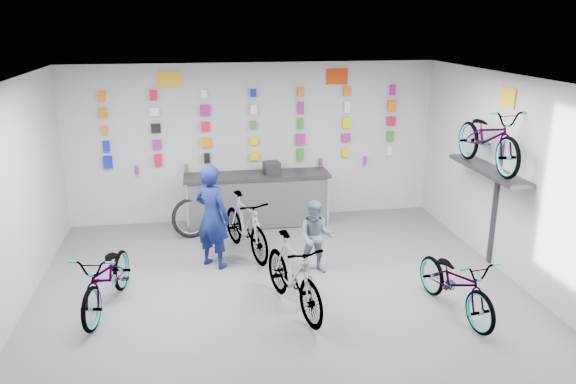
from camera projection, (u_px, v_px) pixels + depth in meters
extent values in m
plane|color=#57585D|center=(290.00, 318.00, 7.38)|extent=(8.00, 8.00, 0.00)
plane|color=white|center=(290.00, 88.00, 6.49)|extent=(8.00, 8.00, 0.00)
plane|color=silver|center=(254.00, 143.00, 10.70)|extent=(7.00, 0.00, 7.00)
plane|color=silver|center=(547.00, 196.00, 7.50)|extent=(0.00, 8.00, 8.00)
cube|color=black|center=(257.00, 202.00, 10.59)|extent=(2.60, 0.60, 0.90)
cube|color=silver|center=(259.00, 206.00, 10.30)|extent=(2.60, 0.02, 0.90)
cube|color=silver|center=(188.00, 209.00, 10.09)|extent=(0.04, 0.04, 0.96)
cube|color=silver|center=(328.00, 202.00, 10.51)|extent=(0.04, 0.04, 0.96)
cube|color=black|center=(257.00, 176.00, 10.44)|extent=(2.70, 0.66, 0.06)
cube|color=#111BB6|center=(108.00, 162.00, 10.28)|extent=(0.16, 0.06, 0.23)
cube|color=red|center=(158.00, 160.00, 10.42)|extent=(0.14, 0.06, 0.22)
cube|color=black|center=(207.00, 158.00, 10.57)|extent=(0.11, 0.06, 0.19)
cube|color=#D8CB02|center=(254.00, 156.00, 10.71)|extent=(0.16, 0.06, 0.15)
cube|color=#2C801F|center=(301.00, 154.00, 10.86)|extent=(0.12, 0.06, 0.22)
cube|color=#D8CB02|center=(346.00, 153.00, 11.00)|extent=(0.13, 0.06, 0.17)
cube|color=white|center=(389.00, 151.00, 11.15)|extent=(0.10, 0.06, 0.17)
cube|color=#111BB6|center=(106.00, 146.00, 10.19)|extent=(0.12, 0.06, 0.19)
cube|color=#90196E|center=(157.00, 144.00, 10.33)|extent=(0.16, 0.06, 0.16)
cube|color=orange|center=(206.00, 143.00, 10.48)|extent=(0.17, 0.06, 0.18)
cube|color=#D8CB02|center=(254.00, 141.00, 10.62)|extent=(0.14, 0.06, 0.15)
cube|color=#90196E|center=(301.00, 139.00, 10.77)|extent=(0.17, 0.06, 0.21)
cube|color=#90196E|center=(346.00, 138.00, 10.91)|extent=(0.18, 0.06, 0.15)
cube|color=#2C801F|center=(390.00, 136.00, 11.06)|extent=(0.14, 0.06, 0.19)
cube|color=orange|center=(105.00, 130.00, 10.10)|extent=(0.10, 0.06, 0.15)
cube|color=black|center=(156.00, 128.00, 10.24)|extent=(0.17, 0.06, 0.17)
cube|color=red|center=(206.00, 127.00, 10.39)|extent=(0.15, 0.06, 0.18)
cube|color=#2C801F|center=(254.00, 125.00, 10.53)|extent=(0.10, 0.06, 0.16)
cube|color=#2C801F|center=(301.00, 124.00, 10.68)|extent=(0.09, 0.06, 0.21)
cube|color=#D8CB02|center=(347.00, 122.00, 10.82)|extent=(0.15, 0.06, 0.21)
cube|color=red|center=(391.00, 121.00, 10.97)|extent=(0.17, 0.06, 0.17)
cube|color=orange|center=(103.00, 113.00, 10.01)|extent=(0.13, 0.06, 0.18)
cube|color=white|center=(155.00, 112.00, 10.15)|extent=(0.17, 0.06, 0.15)
cube|color=#90196E|center=(205.00, 110.00, 10.30)|extent=(0.18, 0.06, 0.20)
cube|color=white|center=(254.00, 109.00, 10.45)|extent=(0.12, 0.06, 0.17)
cube|color=#90196E|center=(301.00, 108.00, 10.59)|extent=(0.11, 0.06, 0.23)
cube|color=white|center=(347.00, 107.00, 10.74)|extent=(0.11, 0.06, 0.21)
cube|color=orange|center=(392.00, 106.00, 10.88)|extent=(0.16, 0.06, 0.20)
cube|color=orange|center=(101.00, 96.00, 9.92)|extent=(0.11, 0.06, 0.18)
cube|color=red|center=(154.00, 95.00, 10.07)|extent=(0.13, 0.06, 0.18)
cube|color=white|center=(204.00, 94.00, 10.21)|extent=(0.12, 0.06, 0.15)
cube|color=#111BB6|center=(253.00, 93.00, 10.36)|extent=(0.11, 0.06, 0.15)
cube|color=orange|center=(301.00, 92.00, 10.50)|extent=(0.12, 0.06, 0.18)
cube|color=orange|center=(347.00, 91.00, 10.65)|extent=(0.14, 0.06, 0.17)
cube|color=#90196E|center=(393.00, 90.00, 10.79)|extent=(0.10, 0.06, 0.21)
cylinder|color=#90196E|center=(137.00, 170.00, 10.39)|extent=(0.07, 0.07, 0.16)
cylinder|color=#2C801F|center=(186.00, 168.00, 10.53)|extent=(0.07, 0.07, 0.16)
cylinder|color=#2C801F|center=(275.00, 164.00, 10.81)|extent=(0.07, 0.07, 0.16)
cylinder|color=#90196E|center=(321.00, 162.00, 10.95)|extent=(0.07, 0.07, 0.16)
cylinder|color=#90196E|center=(365.00, 160.00, 11.10)|extent=(0.07, 0.07, 0.16)
cube|color=#333338|center=(488.00, 170.00, 8.58)|extent=(0.38, 1.90, 0.06)
cube|color=#333338|center=(495.00, 203.00, 8.78)|extent=(0.04, 0.10, 2.00)
cube|color=gold|center=(170.00, 79.00, 10.08)|extent=(0.42, 0.02, 0.30)
cube|color=#C2360B|center=(337.00, 76.00, 10.58)|extent=(0.42, 0.02, 0.30)
cube|color=gold|center=(507.00, 97.00, 8.29)|extent=(0.02, 0.40, 0.30)
imported|color=gray|center=(107.00, 278.00, 7.50)|extent=(0.94, 1.81, 0.90)
imported|color=gray|center=(293.00, 274.00, 7.45)|extent=(0.90, 1.77, 1.03)
imported|color=gray|center=(456.00, 282.00, 7.40)|extent=(0.83, 1.73, 0.87)
imported|color=gray|center=(246.00, 225.00, 9.24)|extent=(0.98, 1.76, 1.02)
imported|color=gray|center=(489.00, 138.00, 8.43)|extent=(0.63, 1.80, 0.95)
imported|color=#0F194E|center=(212.00, 216.00, 8.70)|extent=(0.72, 0.69, 1.66)
imported|color=slate|center=(316.00, 237.00, 8.55)|extent=(0.65, 0.56, 1.15)
torus|color=black|center=(191.00, 218.00, 10.06)|extent=(0.77, 0.53, 0.70)
torus|color=silver|center=(191.00, 218.00, 10.06)|extent=(0.62, 0.40, 0.56)
cube|color=black|center=(272.00, 168.00, 10.44)|extent=(0.32, 0.34, 0.22)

